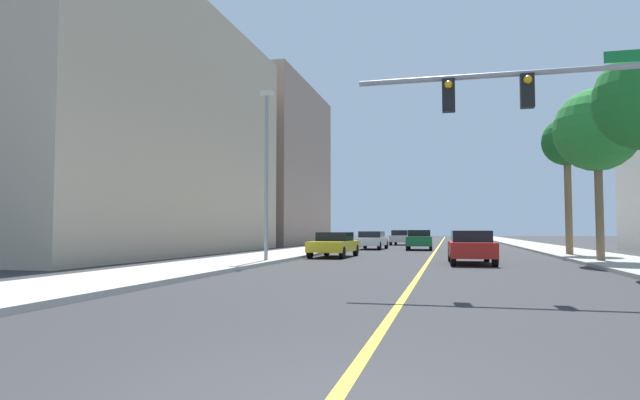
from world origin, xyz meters
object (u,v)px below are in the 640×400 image
car_silver (401,237)px  car_green (419,240)px  car_white (372,240)px  palm_far (567,144)px  car_red (471,246)px  palm_mid (597,131)px  street_lamp (266,165)px  traffic_signal_mast (590,113)px  car_yellow (334,244)px

car_silver → car_green: size_ratio=1.02×
car_white → car_silver: size_ratio=1.02×
palm_far → car_red: palm_far is taller
palm_far → palm_mid: bearing=-89.7°
palm_mid → car_green: palm_mid is taller
street_lamp → car_red: (8.76, 1.88, -3.58)m
car_silver → traffic_signal_mast: bearing=-75.9°
car_yellow → traffic_signal_mast: bearing=124.7°
car_red → palm_mid: bearing=12.7°
car_silver → car_green: bearing=-76.4°
palm_far → car_red: 10.79m
street_lamp → car_red: 9.65m
street_lamp → palm_far: bearing=33.4°
traffic_signal_mast → street_lamp: bearing=142.6°
traffic_signal_mast → car_silver: 40.19m
traffic_signal_mast → palm_far: (3.07, 17.91, 1.99)m
street_lamp → car_green: (5.68, 17.93, -3.58)m
car_red → car_green: car_green is taller
car_red → car_silver: bearing=99.2°
palm_mid → car_yellow: bearing=167.3°
palm_mid → car_silver: bearing=112.0°
car_yellow → car_green: 12.46m
palm_mid → car_white: 20.06m
car_white → car_green: size_ratio=1.04×
car_white → car_green: (3.61, -0.43, 0.04)m
street_lamp → car_red: bearing=12.1°
car_white → palm_far: bearing=145.8°
street_lamp → car_silver: size_ratio=1.69×
car_red → car_yellow: bearing=147.2°
car_silver → car_red: bearing=-76.5°
palm_mid → car_green: size_ratio=1.74×
car_red → car_silver: size_ratio=1.04×
street_lamp → car_silver: (3.20, 30.70, -3.59)m
car_yellow → car_silver: bearing=-91.4°
palm_mid → car_green: (-8.59, 14.64, -5.10)m
car_yellow → street_lamp: bearing=75.9°
car_yellow → car_silver: car_silver is taller
palm_mid → car_white: palm_mid is taller
car_white → car_red: size_ratio=0.98×
traffic_signal_mast → street_lamp: 14.06m
traffic_signal_mast → car_white: traffic_signal_mast is taller
street_lamp → car_silver: street_lamp is taller
car_green → car_silver: bearing=98.9°
palm_mid → car_silver: 30.00m
street_lamp → car_green: street_lamp is taller
street_lamp → car_red: street_lamp is taller
car_white → car_silver: car_silver is taller
palm_far → car_white: (-12.18, 8.98, -5.51)m
car_white → street_lamp: bearing=85.8°
car_red → car_yellow: 8.18m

